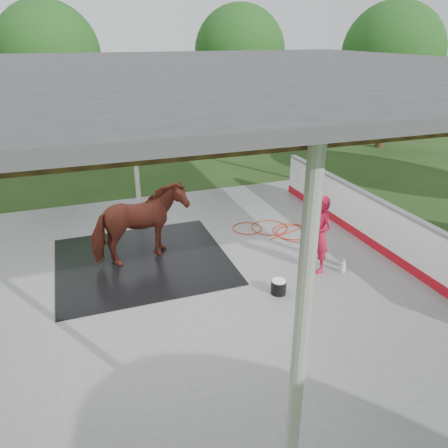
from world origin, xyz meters
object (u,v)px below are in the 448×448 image
object	(u,v)px
horse	(140,225)
wash_bucket	(279,287)
handler	(319,234)
dasher_board	(374,224)

from	to	relation	value
horse	wash_bucket	xyz separation A→B (m)	(2.20, -2.13, -0.72)
handler	wash_bucket	xyz separation A→B (m)	(-1.14, -0.55, -0.66)
handler	wash_bucket	world-z (taller)	handler
dasher_board	handler	bearing A→B (deg)	-162.45
horse	handler	bearing A→B (deg)	-128.44
dasher_board	handler	size ratio (longest dim) A/B	4.97
dasher_board	horse	size ratio (longest dim) A/B	4.04
dasher_board	wash_bucket	size ratio (longest dim) A/B	27.46
dasher_board	horse	xyz separation A→B (m)	(-5.14, 1.01, 0.32)
horse	wash_bucket	world-z (taller)	horse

